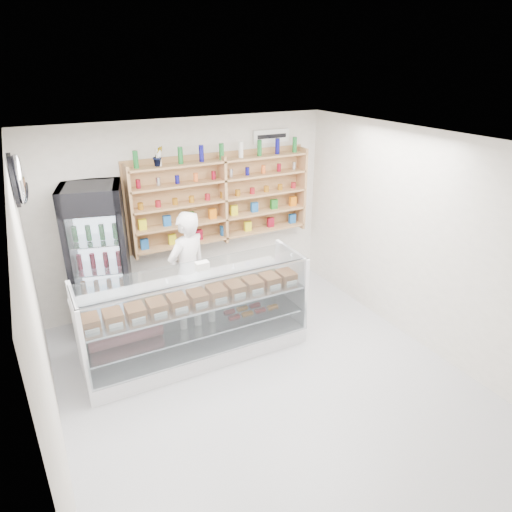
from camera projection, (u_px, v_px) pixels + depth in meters
room at (269, 278)px, 4.86m from camera, size 5.00×5.00×5.00m
display_counter at (197, 331)px, 5.83m from camera, size 2.82×0.84×1.23m
shop_worker at (188, 272)px, 6.25m from camera, size 0.74×0.62×1.73m
drinks_cooler at (100, 261)px, 6.14m from camera, size 0.90×0.89×2.09m
wall_shelving at (223, 199)px, 6.90m from camera, size 2.84×0.28×1.33m
potted_plant at (158, 156)px, 6.21m from camera, size 0.17×0.14×0.27m
security_mirror at (19, 180)px, 4.50m from camera, size 0.15×0.50×0.50m
wall_sign at (271, 136)px, 7.05m from camera, size 0.62×0.03×0.20m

